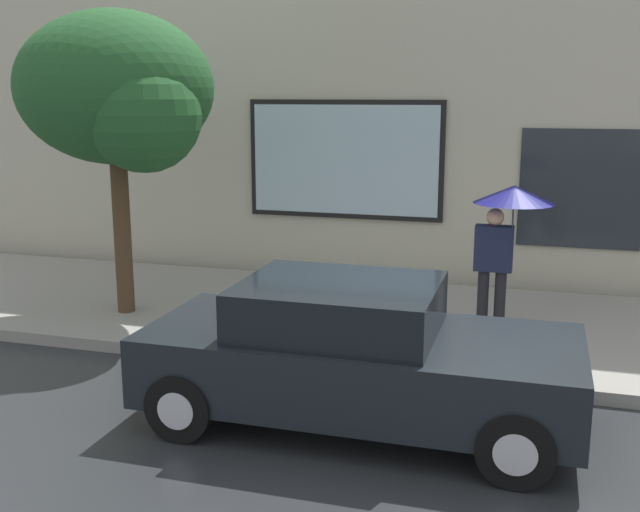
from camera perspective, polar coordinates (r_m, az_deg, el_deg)
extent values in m
plane|color=#282B2D|center=(7.45, 7.49, -12.61)|extent=(60.00, 60.00, 0.00)
cube|color=gray|center=(10.21, 10.18, -5.33)|extent=(20.00, 4.00, 0.15)
cube|color=beige|center=(12.25, 12.16, 13.73)|extent=(20.00, 0.40, 7.00)
cube|color=black|center=(12.41, 1.87, 7.27)|extent=(3.24, 0.06, 1.92)
cube|color=silver|center=(12.39, 1.84, 7.26)|extent=(3.08, 0.03, 1.76)
cube|color=#262B33|center=(12.08, 19.07, 4.79)|extent=(1.80, 0.04, 1.80)
cube|color=black|center=(7.25, 3.02, -8.22)|extent=(4.06, 1.74, 0.66)
cube|color=black|center=(7.12, 1.48, -3.82)|extent=(1.83, 1.53, 0.47)
cylinder|color=black|center=(7.92, 15.00, -8.90)|extent=(0.64, 0.22, 0.64)
cylinder|color=silver|center=(7.92, 15.00, -8.90)|extent=(0.35, 0.24, 0.35)
cylinder|color=black|center=(6.45, 14.55, -13.90)|extent=(0.64, 0.22, 0.64)
cylinder|color=silver|center=(6.45, 14.55, -13.90)|extent=(0.35, 0.24, 0.35)
cylinder|color=black|center=(8.48, -5.56, -7.10)|extent=(0.64, 0.22, 0.64)
cylinder|color=silver|center=(8.48, -5.56, -7.10)|extent=(0.35, 0.24, 0.35)
cylinder|color=black|center=(7.13, -10.45, -11.10)|extent=(0.64, 0.22, 0.64)
cylinder|color=silver|center=(7.13, -10.45, -11.10)|extent=(0.35, 0.24, 0.35)
cylinder|color=yellow|center=(9.31, -0.24, -4.19)|extent=(0.22, 0.22, 0.68)
sphere|color=gold|center=(9.22, -0.24, -2.17)|extent=(0.23, 0.23, 0.23)
cylinder|color=gold|center=(9.15, -0.53, -4.26)|extent=(0.09, 0.12, 0.09)
cylinder|color=gold|center=(9.45, 0.04, -3.73)|extent=(0.09, 0.12, 0.09)
cylinder|color=yellow|center=(9.40, -0.24, -6.00)|extent=(0.30, 0.30, 0.06)
cylinder|color=black|center=(9.76, 12.17, -3.33)|extent=(0.14, 0.14, 0.80)
cylinder|color=black|center=(9.74, 13.40, -3.41)|extent=(0.14, 0.14, 0.80)
cube|color=#191E38|center=(9.59, 12.97, 0.57)|extent=(0.47, 0.22, 0.57)
sphere|color=tan|center=(9.52, 13.09, 2.88)|extent=(0.22, 0.22, 0.22)
cylinder|color=#4C4C51|center=(9.54, 14.30, 1.97)|extent=(0.02, 0.02, 0.90)
cone|color=navy|center=(9.47, 14.44, 4.53)|extent=(0.98, 0.98, 0.22)
cylinder|color=#4C3823|center=(10.61, -14.70, 1.95)|extent=(0.23, 0.23, 2.30)
ellipsoid|color=#235628|center=(10.46, -15.26, 12.15)|extent=(2.66, 2.26, 2.00)
sphere|color=#235628|center=(9.87, -13.16, 10.35)|extent=(1.46, 1.46, 1.46)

